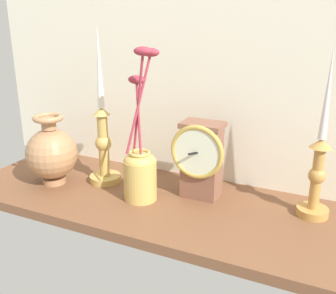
# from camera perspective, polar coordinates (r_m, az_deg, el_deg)

# --- Properties ---
(ground_plane) EXTENTS (1.00, 0.36, 0.02)m
(ground_plane) POSITION_cam_1_polar(r_m,az_deg,el_deg) (0.99, -1.93, -8.05)
(ground_plane) COLOR brown
(back_wall) EXTENTS (1.20, 0.02, 0.65)m
(back_wall) POSITION_cam_1_polar(r_m,az_deg,el_deg) (1.06, 2.57, 12.80)
(back_wall) COLOR white
(back_wall) RESTS_ON ground_plane
(mantel_clock) EXTENTS (0.13, 0.09, 0.19)m
(mantel_clock) POSITION_cam_1_polar(r_m,az_deg,el_deg) (0.96, 4.77, -1.62)
(mantel_clock) COLOR brown
(mantel_clock) RESTS_ON ground_plane
(candlestick_tall_left) EXTENTS (0.08, 0.08, 0.41)m
(candlestick_tall_left) POSITION_cam_1_polar(r_m,az_deg,el_deg) (1.05, -9.35, 1.02)
(candlestick_tall_left) COLOR tan
(candlestick_tall_left) RESTS_ON ground_plane
(candlestick_tall_center) EXTENTS (0.07, 0.07, 0.38)m
(candlestick_tall_center) POSITION_cam_1_polar(r_m,az_deg,el_deg) (0.92, 20.88, -2.68)
(candlestick_tall_center) COLOR #BD8A42
(candlestick_tall_center) RESTS_ON ground_plane
(brass_vase_bulbous) EXTENTS (0.13, 0.13, 0.19)m
(brass_vase_bulbous) POSITION_cam_1_polar(r_m,az_deg,el_deg) (1.08, -16.49, -0.80)
(brass_vase_bulbous) COLOR #AE7E54
(brass_vase_bulbous) RESTS_ON ground_plane
(brass_vase_jar) EXTENTS (0.08, 0.09, 0.37)m
(brass_vase_jar) POSITION_cam_1_polar(r_m,az_deg,el_deg) (0.95, -4.03, -2.65)
(brass_vase_jar) COLOR tan
(brass_vase_jar) RESTS_ON ground_plane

